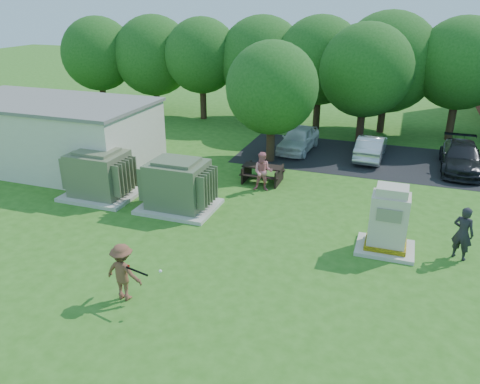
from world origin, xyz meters
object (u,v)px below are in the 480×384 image
at_px(person_by_generator, 463,233).
at_px(car_dark, 461,157).
at_px(person_at_picnic, 263,172).
at_px(transformer_left, 99,175).
at_px(generator_cabinet, 388,223).
at_px(transformer_right, 178,186).
at_px(picnic_table, 263,172).
at_px(car_white, 298,139).
at_px(car_silver_a, 371,147).
at_px(batter, 123,272).

bearing_deg(person_by_generator, car_dark, -67.72).
xyz_separation_m(person_at_picnic, car_dark, (8.40, 5.84, -0.21)).
distance_m(transformer_left, generator_cabinet, 11.81).
bearing_deg(transformer_left, transformer_right, 0.00).
bearing_deg(person_at_picnic, car_dark, 23.81).
bearing_deg(car_dark, person_at_picnic, -144.77).
height_order(picnic_table, car_dark, car_dark).
xyz_separation_m(person_by_generator, person_at_picnic, (-7.76, 3.42, -0.04)).
distance_m(person_by_generator, car_white, 12.31).
bearing_deg(car_dark, generator_cabinet, -106.79).
xyz_separation_m(generator_cabinet, person_at_picnic, (-5.46, 3.66, -0.13)).
relative_size(car_white, car_dark, 0.86).
relative_size(transformer_right, generator_cabinet, 1.29).
xyz_separation_m(generator_cabinet, car_white, (-5.31, 9.91, -0.34)).
distance_m(car_white, car_dark, 8.27).
relative_size(car_silver_a, car_dark, 0.83).
bearing_deg(car_white, batter, -91.47).
bearing_deg(person_by_generator, generator_cabinet, 32.17).
xyz_separation_m(batter, person_at_picnic, (1.31, 9.00, 0.02)).
relative_size(person_by_generator, car_dark, 0.40).
bearing_deg(transformer_left, person_by_generator, -1.89).
relative_size(person_at_picnic, car_dark, 0.38).
bearing_deg(car_dark, batter, -122.78).
height_order(picnic_table, car_silver_a, car_silver_a).
height_order(person_at_picnic, car_silver_a, person_at_picnic).
distance_m(person_by_generator, person_at_picnic, 8.48).
xyz_separation_m(person_by_generator, car_silver_a, (-3.70, 9.60, -0.29)).
bearing_deg(batter, transformer_left, -46.64).
height_order(generator_cabinet, person_at_picnic, generator_cabinet).
relative_size(picnic_table, person_by_generator, 0.99).
xyz_separation_m(transformer_left, batter, (5.02, -6.04, -0.11)).
height_order(transformer_left, generator_cabinet, generator_cabinet).
bearing_deg(batter, car_silver_a, -105.86).
xyz_separation_m(picnic_table, person_at_picnic, (0.32, -1.02, 0.39)).
xyz_separation_m(batter, car_dark, (9.71, 14.83, -0.19)).
bearing_deg(generator_cabinet, car_silver_a, 98.07).
bearing_deg(person_by_generator, batter, 57.82).
relative_size(person_at_picnic, car_white, 0.44).
distance_m(car_white, car_silver_a, 3.92).
bearing_deg(person_by_generator, picnic_table, -2.54).
bearing_deg(person_by_generator, person_at_picnic, 2.46).
bearing_deg(transformer_right, person_by_generator, -2.57).
relative_size(transformer_right, car_silver_a, 0.79).
bearing_deg(person_by_generator, car_white, -25.55).
relative_size(transformer_right, batter, 1.75).
height_order(generator_cabinet, person_by_generator, generator_cabinet).
xyz_separation_m(transformer_left, car_white, (6.48, 9.21, -0.30)).
bearing_deg(picnic_table, car_white, 84.92).
height_order(person_by_generator, car_dark, person_by_generator).
relative_size(transformer_right, picnic_table, 1.65).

